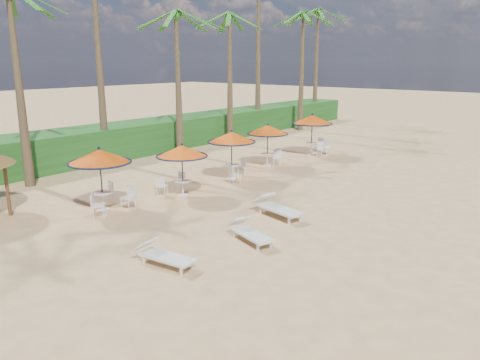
% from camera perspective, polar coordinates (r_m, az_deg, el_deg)
% --- Properties ---
extents(ground, '(160.00, 160.00, 0.00)m').
position_cam_1_polar(ground, '(13.82, -4.58, -8.54)').
color(ground, tan).
rests_on(ground, ground).
extents(scrub_hedge, '(3.00, 40.00, 1.80)m').
position_cam_1_polar(scrub_hedge, '(30.43, -8.72, 5.74)').
color(scrub_hedge, '#194716').
rests_on(scrub_hedge, ground).
extents(station_0, '(2.29, 2.29, 2.39)m').
position_cam_1_polar(station_0, '(17.59, -16.54, 1.87)').
color(station_0, black).
rests_on(station_0, ground).
extents(station_1, '(2.09, 2.09, 2.18)m').
position_cam_1_polar(station_1, '(18.97, -7.27, 2.98)').
color(station_1, black).
rests_on(station_1, ground).
extents(station_2, '(2.23, 2.23, 2.32)m').
position_cam_1_polar(station_2, '(21.48, -0.95, 4.71)').
color(station_2, black).
rests_on(station_2, ground).
extents(station_3, '(2.14, 2.14, 2.23)m').
position_cam_1_polar(station_3, '(24.44, 3.52, 5.70)').
color(station_3, black).
rests_on(station_3, ground).
extents(station_4, '(2.33, 2.33, 2.43)m').
position_cam_1_polar(station_4, '(27.59, 8.96, 6.70)').
color(station_4, black).
rests_on(station_4, ground).
extents(lounger_near, '(1.91, 0.80, 0.66)m').
position_cam_1_polar(lounger_near, '(12.91, -9.51, -8.91)').
color(lounger_near, silver).
rests_on(lounger_near, ground).
extents(lounger_mid, '(1.93, 1.14, 0.66)m').
position_cam_1_polar(lounger_mid, '(14.36, 1.07, -6.27)').
color(lounger_mid, silver).
rests_on(lounger_mid, ground).
extents(lounger_far, '(2.17, 1.09, 0.74)m').
position_cam_1_polar(lounger_far, '(16.63, 4.41, -3.26)').
color(lounger_far, silver).
rests_on(lounger_far, ground).
extents(palm_1, '(5.00, 5.00, 8.26)m').
position_cam_1_polar(palm_1, '(22.10, -26.27, 18.52)').
color(palm_1, brown).
rests_on(palm_1, ground).
extents(palm_3, '(5.00, 5.00, 8.07)m').
position_cam_1_polar(palm_3, '(27.47, -7.78, 18.33)').
color(palm_3, brown).
rests_on(palm_3, ground).
extents(palm_4, '(5.00, 5.00, 8.33)m').
position_cam_1_polar(palm_4, '(31.07, -1.28, 18.42)').
color(palm_4, brown).
rests_on(palm_4, ground).
extents(palm_6, '(5.00, 5.00, 8.98)m').
position_cam_1_polar(palm_6, '(37.45, 7.73, 18.55)').
color(palm_6, brown).
rests_on(palm_6, ground).
extents(palm_7, '(5.00, 5.00, 9.68)m').
position_cam_1_polar(palm_7, '(42.99, 9.49, 18.80)').
color(palm_7, brown).
rests_on(palm_7, ground).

